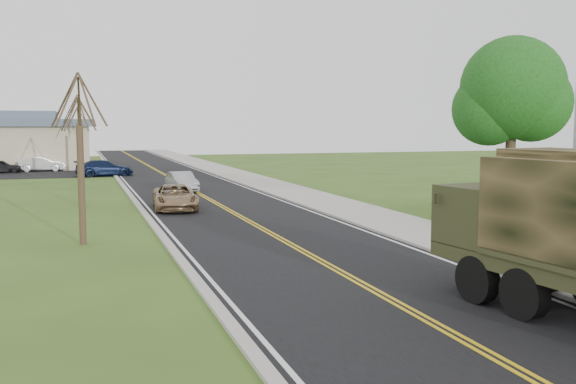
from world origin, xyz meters
name	(u,v)px	position (x,y,z in m)	size (l,w,h in m)	color
ground	(389,299)	(0.00, 0.00, 0.00)	(160.00, 160.00, 0.00)	#39501A
road	(168,177)	(0.00, 40.00, 0.01)	(8.00, 120.00, 0.01)	black
curb_right	(217,175)	(4.15, 40.00, 0.06)	(0.30, 120.00, 0.12)	#9E998E
sidewalk_right	(237,174)	(5.90, 40.00, 0.05)	(3.20, 120.00, 0.10)	#9E998E
curb_left	(116,177)	(-4.15, 40.00, 0.05)	(0.30, 120.00, 0.10)	#9E998E
street_light	(575,117)	(4.90, -0.50, 4.43)	(1.65, 0.22, 8.00)	gray
leafy_tree	(512,96)	(11.00, 10.01, 5.49)	(4.83, 4.50, 8.10)	#38281C
bare_tree_a	(81,171)	(-7.00, 10.00, 2.63)	(1.93, 2.26, 6.08)	#38281C
bare_tree_b	(80,159)	(-7.00, 22.00, 2.48)	(1.83, 2.14, 5.73)	#38281C
bare_tree_c	(79,146)	(-7.00, 34.00, 2.78)	(2.04, 2.39, 6.42)	#38281C
bare_tree_d	(78,145)	(-7.00, 46.00, 2.55)	(1.88, 2.20, 5.91)	#38281C
suv_champagne	(175,197)	(-2.49, 18.53, 0.63)	(2.10, 4.56, 1.27)	#937653
sedan_silver	(182,182)	(-0.80, 27.25, 0.64)	(1.35, 3.86, 1.27)	#A7A8AC
pickup_navy	(515,208)	(10.58, 9.01, 0.70)	(1.97, 4.83, 1.40)	#0F1937
utility_box_near	(574,249)	(7.11, 1.72, 0.50)	(0.60, 0.50, 0.80)	#174123
lot_car_dark	(0,166)	(-13.71, 48.72, 0.60)	(1.43, 3.55, 1.21)	black
lot_car_silver	(41,164)	(-10.31, 49.85, 0.69)	(1.46, 4.18, 1.38)	#BBBBC0
lot_car_navy	(104,168)	(-5.00, 42.02, 0.68)	(1.91, 4.70, 1.36)	#0E1833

